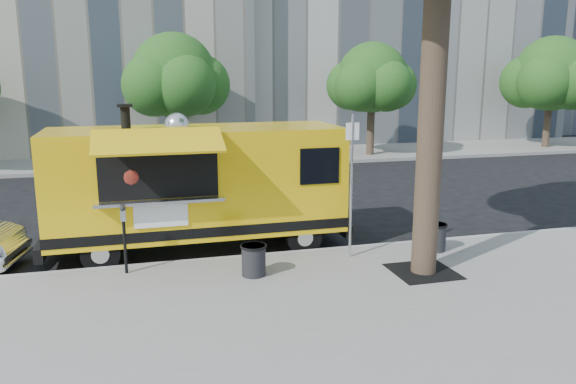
% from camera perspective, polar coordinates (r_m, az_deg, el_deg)
% --- Properties ---
extents(ground, '(120.00, 120.00, 0.00)m').
position_cam_1_polar(ground, '(13.05, -2.63, -5.65)').
color(ground, black).
rests_on(ground, ground).
extents(sidewalk, '(60.00, 6.00, 0.15)m').
position_cam_1_polar(sidewalk, '(9.41, 2.78, -12.38)').
color(sidewalk, gray).
rests_on(sidewalk, ground).
extents(curb, '(60.00, 0.14, 0.16)m').
position_cam_1_polar(curb, '(12.17, -1.68, -6.60)').
color(curb, '#999993').
rests_on(curb, ground).
extents(far_sidewalk, '(60.00, 5.00, 0.15)m').
position_cam_1_polar(far_sidewalk, '(26.08, -9.09, 3.33)').
color(far_sidewalk, gray).
rests_on(far_sidewalk, ground).
extents(tree_well, '(1.20, 1.20, 0.02)m').
position_cam_1_polar(tree_well, '(11.38, 13.56, -7.86)').
color(tree_well, black).
rests_on(tree_well, sidewalk).
extents(far_tree_b, '(3.60, 3.60, 5.50)m').
position_cam_1_polar(far_tree_b, '(24.90, -11.51, 11.52)').
color(far_tree_b, '#33261C').
rests_on(far_tree_b, far_sidewalk).
extents(far_tree_c, '(3.24, 3.24, 5.21)m').
position_cam_1_polar(far_tree_c, '(26.76, 8.55, 11.40)').
color(far_tree_c, '#33261C').
rests_on(far_tree_c, far_sidewalk).
extents(far_tree_d, '(3.78, 3.78, 5.64)m').
position_cam_1_polar(far_tree_d, '(32.24, 25.24, 10.80)').
color(far_tree_d, '#33261C').
rests_on(far_tree_d, far_sidewalk).
extents(sign_post, '(0.28, 0.06, 3.00)m').
position_cam_1_polar(sign_post, '(11.60, 6.46, 1.46)').
color(sign_post, silver).
rests_on(sign_post, sidewalk).
extents(parking_meter, '(0.11, 0.11, 1.33)m').
position_cam_1_polar(parking_meter, '(11.21, -16.31, -3.89)').
color(parking_meter, black).
rests_on(parking_meter, sidewalk).
extents(food_truck, '(6.70, 3.11, 3.29)m').
position_cam_1_polar(food_truck, '(12.61, -9.28, 0.85)').
color(food_truck, yellow).
rests_on(food_truck, ground).
extents(trash_bin_left, '(0.50, 0.50, 0.60)m').
position_cam_1_polar(trash_bin_left, '(10.81, -3.51, -6.83)').
color(trash_bin_left, black).
rests_on(trash_bin_left, sidewalk).
extents(trash_bin_right, '(0.50, 0.50, 0.60)m').
position_cam_1_polar(trash_bin_right, '(12.67, 14.72, -4.36)').
color(trash_bin_right, black).
rests_on(trash_bin_right, sidewalk).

